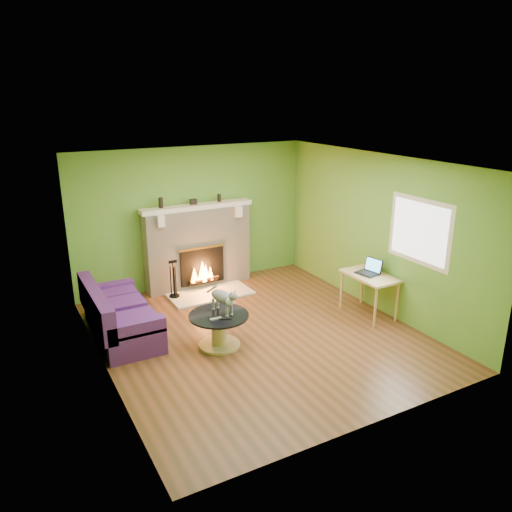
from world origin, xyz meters
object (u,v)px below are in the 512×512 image
(desk, at_px, (370,280))
(coffee_table, at_px, (219,328))
(cat, at_px, (222,299))
(sofa, at_px, (118,317))

(desk, bearing_deg, coffee_table, 175.83)
(cat, bearing_deg, desk, -18.89)
(coffee_table, distance_m, cat, 0.42)
(coffee_table, relative_size, desk, 0.92)
(sofa, distance_m, cat, 1.65)
(coffee_table, xyz_separation_m, desk, (2.61, -0.19, 0.33))
(sofa, distance_m, coffee_table, 1.57)
(desk, bearing_deg, sofa, 162.48)
(sofa, relative_size, coffee_table, 2.07)
(cat, bearing_deg, coffee_table, -161.46)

